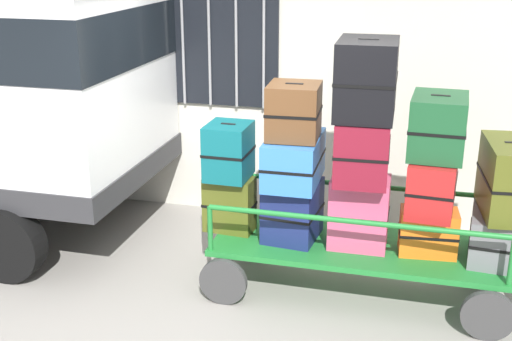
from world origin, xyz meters
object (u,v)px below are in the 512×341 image
suitcase_left_middle (229,151)px  suitcase_midright_top (438,126)px  suitcase_midright_bottom (428,232)px  suitcase_right_bottom (501,236)px  suitcase_midleft_middle (294,159)px  suitcase_center_bottom (359,212)px  suitcase_midleft_top (294,111)px  suitcase_midright_middle (433,183)px  suitcase_midleft_bottom (293,210)px  suitcase_right_middle (509,178)px  suitcase_center_middle (363,147)px  luggage_cart (357,254)px  suitcase_left_bottom (229,204)px  suitcase_center_top (367,79)px

suitcase_left_middle → suitcase_midright_top: size_ratio=0.82×
suitcase_midright_bottom → suitcase_right_bottom: suitcase_right_bottom is taller
suitcase_midright_top → suitcase_midleft_middle: bearing=-179.4°
suitcase_center_bottom → suitcase_midright_bottom: bearing=-0.3°
suitcase_midleft_middle → suitcase_midleft_top: (-0.00, -0.04, 0.44)m
suitcase_midright_bottom → suitcase_midright_middle: suitcase_midright_middle is taller
suitcase_midleft_bottom → suitcase_center_bottom: 0.58m
suitcase_left_middle → suitcase_right_middle: 2.32m
suitcase_center_middle → suitcase_midright_bottom: (0.58, -0.04, -0.69)m
suitcase_midleft_bottom → suitcase_midright_middle: size_ratio=0.76×
suitcase_midleft_bottom → suitcase_center_middle: bearing=1.2°
luggage_cart → suitcase_left_bottom: bearing=179.3°
suitcase_midright_bottom → suitcase_center_top: bearing=178.4°
suitcase_left_middle → suitcase_center_middle: size_ratio=0.62×
suitcase_midleft_top → suitcase_right_middle: 1.80m
suitcase_left_bottom → suitcase_center_bottom: bearing=-1.4°
suitcase_center_middle → suitcase_center_bottom: bearing=-90.0°
suitcase_center_bottom → suitcase_midright_top: size_ratio=1.03×
luggage_cart → suitcase_center_middle: suitcase_center_middle is taller
luggage_cart → suitcase_right_middle: 1.41m
suitcase_center_middle → suitcase_midright_bottom: 0.90m
suitcase_center_bottom → suitcase_right_middle: bearing=2.6°
suitcase_midleft_bottom → suitcase_right_middle: suitcase_right_middle is taller
suitcase_center_middle → suitcase_midright_bottom: size_ratio=1.57×
suitcase_center_middle → suitcase_midright_middle: suitcase_center_middle is taller
suitcase_left_bottom → suitcase_center_middle: 1.32m
luggage_cart → suitcase_center_top: (0.00, -0.00, 1.54)m
suitcase_midleft_bottom → suitcase_midleft_middle: bearing=90.0°
suitcase_midleft_top → suitcase_midright_bottom: (1.16, -0.00, -0.96)m
suitcase_right_bottom → suitcase_left_middle: bearing=-179.6°
suitcase_right_bottom → suitcase_right_middle: bearing=90.0°
suitcase_midleft_bottom → suitcase_right_bottom: size_ratio=0.84×
suitcase_left_bottom → suitcase_left_middle: suitcase_left_middle is taller
suitcase_midleft_middle → suitcase_midright_middle: 1.17m
suitcase_midright_middle → suitcase_midright_top: 0.48m
suitcase_center_top → suitcase_midright_bottom: suitcase_center_top is taller
suitcase_left_middle → suitcase_midleft_middle: suitcase_left_middle is taller
suitcase_midleft_bottom → suitcase_midleft_top: bearing=-90.0°
suitcase_center_middle → suitcase_center_top: 0.57m
suitcase_midleft_bottom → suitcase_center_top: bearing=-1.3°
suitcase_left_middle → suitcase_midleft_middle: (0.58, 0.01, -0.03)m
suitcase_midleft_middle → suitcase_midright_bottom: bearing=-2.2°
suitcase_midright_top → suitcase_left_bottom: bearing=-179.2°
suitcase_left_middle → suitcase_midright_middle: bearing=0.1°
luggage_cart → suitcase_midleft_top: suitcase_midleft_top is taller
suitcase_midleft_top → suitcase_center_top: size_ratio=0.70×
suitcase_left_middle → suitcase_midleft_bottom: suitcase_left_middle is taller
suitcase_midleft_middle → suitcase_midright_bottom: 1.28m
suitcase_center_middle → suitcase_center_top: size_ratio=1.15×
suitcase_midleft_middle → suitcase_right_middle: size_ratio=1.00×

